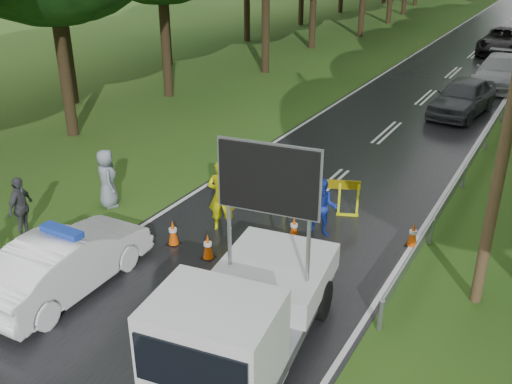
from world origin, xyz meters
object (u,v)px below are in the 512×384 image
Objects in this scene: barrier at (312,188)px; queue_car_first at (463,97)px; officer at (222,196)px; queue_car_third at (504,41)px; work_truck at (243,316)px; civilian at (322,208)px; police_sedan at (67,262)px; queue_car_second at (499,71)px.

queue_car_first is at bearing 60.13° from barrier.
barrier is 0.54× the size of queue_car_first.
officer reaches higher than queue_car_third.
work_truck is 2.06× the size of barrier.
work_truck is 33.26m from queue_car_third.
work_truck is at bearing 100.62° from officer.
civilian is 13.03m from queue_car_first.
barrier is at bearing -119.26° from police_sedan.
police_sedan is 0.73× the size of queue_car_third.
civilian is (0.75, -1.00, -0.02)m from barrier.
barrier is 0.42× the size of queue_car_third.
work_truck reaches higher than queue_car_third.
queue_car_third is (-0.44, 15.07, 0.04)m from queue_car_first.
civilian is at bearing 89.79° from work_truck.
officer is at bearing -96.40° from queue_car_first.
queue_car_second is (3.95, 20.00, -0.22)m from officer.
barrier is at bearing -91.60° from queue_car_third.
queue_car_first is at bearing -129.86° from officer.
queue_car_second is (5.40, 24.07, 0.07)m from police_sedan.
queue_car_second is (1.50, 19.00, -0.04)m from civilian.
civilian is 28.07m from queue_car_third.
officer reaches higher than civilian.
barrier is 12.12m from queue_car_first.
work_truck is 24.20m from queue_car_second.
queue_car_third reaches higher than civilian.
officer is at bearing -94.76° from queue_car_third.
work_truck is at bearing -98.82° from barrier.
officer is 0.34× the size of queue_car_third.
police_sedan is 6.83m from barrier.
civilian reaches higher than queue_car_second.
police_sedan reaches higher than barrier.
work_truck is 3.16× the size of civilian.
civilian is at bearing -89.98° from queue_car_third.
queue_car_third is at bearing 65.41° from barrier.
police_sedan is 1.73× the size of barrier.
civilian is at bearing 175.82° from officer.
officer is (1.45, 4.06, 0.29)m from police_sedan.
queue_car_third reaches higher than police_sedan.
civilian is at bearing -86.90° from queue_car_first.
civilian is (2.45, 1.00, -0.19)m from officer.
queue_car_second is at bearing 60.87° from barrier.
officer reaches higher than barrier.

